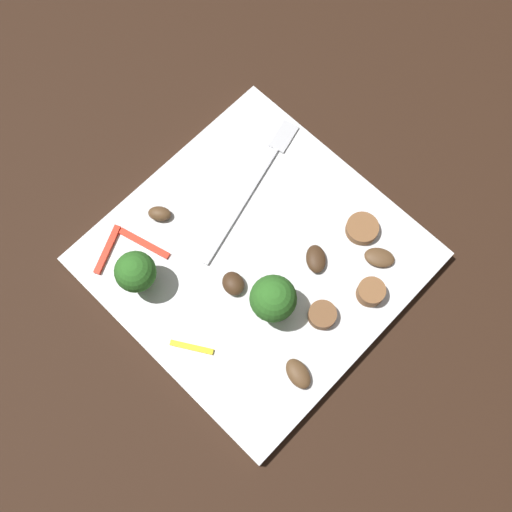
% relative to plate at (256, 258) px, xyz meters
% --- Properties ---
extents(ground_plane, '(1.40, 1.40, 0.00)m').
position_rel_plate_xyz_m(ground_plane, '(0.00, 0.00, -0.01)').
color(ground_plane, black).
extents(plate, '(0.28, 0.28, 0.02)m').
position_rel_plate_xyz_m(plate, '(0.00, 0.00, 0.00)').
color(plate, white).
rests_on(plate, ground_plane).
extents(fork, '(0.18, 0.06, 0.00)m').
position_rel_plate_xyz_m(fork, '(0.06, 0.06, 0.01)').
color(fork, silver).
rests_on(fork, plate).
extents(broccoli_floret_0, '(0.04, 0.04, 0.06)m').
position_rel_plate_xyz_m(broccoli_floret_0, '(-0.03, -0.05, 0.04)').
color(broccoli_floret_0, '#347525').
rests_on(broccoli_floret_0, plate).
extents(broccoli_floret_1, '(0.04, 0.04, 0.06)m').
position_rel_plate_xyz_m(broccoli_floret_1, '(-0.10, 0.06, 0.04)').
color(broccoli_floret_1, '#347525').
rests_on(broccoli_floret_1, plate).
extents(sausage_slice_0, '(0.04, 0.04, 0.01)m').
position_rel_plate_xyz_m(sausage_slice_0, '(0.09, -0.06, 0.01)').
color(sausage_slice_0, brown).
rests_on(sausage_slice_0, plate).
extents(sausage_slice_1, '(0.03, 0.03, 0.02)m').
position_rel_plate_xyz_m(sausage_slice_1, '(0.05, -0.11, 0.02)').
color(sausage_slice_1, brown).
rests_on(sausage_slice_1, plate).
extents(sausage_slice_2, '(0.04, 0.04, 0.01)m').
position_rel_plate_xyz_m(sausage_slice_2, '(0.00, -0.09, 0.01)').
color(sausage_slice_2, brown).
rests_on(sausage_slice_2, plate).
extents(mushroom_0, '(0.03, 0.03, 0.01)m').
position_rel_plate_xyz_m(mushroom_0, '(-0.04, 0.10, 0.01)').
color(mushroom_0, brown).
rests_on(mushroom_0, plate).
extents(mushroom_1, '(0.03, 0.03, 0.01)m').
position_rel_plate_xyz_m(mushroom_1, '(0.04, -0.05, 0.01)').
color(mushroom_1, '#422B19').
rests_on(mushroom_1, plate).
extents(mushroom_2, '(0.03, 0.03, 0.01)m').
position_rel_plate_xyz_m(mushroom_2, '(-0.06, -0.11, 0.01)').
color(mushroom_2, brown).
rests_on(mushroom_2, plate).
extents(mushroom_3, '(0.03, 0.03, 0.01)m').
position_rel_plate_xyz_m(mushroom_3, '(-0.04, -0.01, 0.01)').
color(mushroom_3, '#422B19').
rests_on(mushroom_3, plate).
extents(mushroom_4, '(0.03, 0.04, 0.01)m').
position_rel_plate_xyz_m(mushroom_4, '(0.08, -0.09, 0.01)').
color(mushroom_4, brown).
rests_on(mushroom_4, plate).
extents(pepper_strip_0, '(0.05, 0.03, 0.00)m').
position_rel_plate_xyz_m(pepper_strip_0, '(-0.10, 0.11, 0.01)').
color(pepper_strip_0, red).
rests_on(pepper_strip_0, plate).
extents(pepper_strip_1, '(0.02, 0.06, 0.00)m').
position_rel_plate_xyz_m(pepper_strip_1, '(-0.07, 0.09, 0.01)').
color(pepper_strip_1, red).
rests_on(pepper_strip_1, plate).
extents(pepper_strip_2, '(0.03, 0.04, 0.00)m').
position_rel_plate_xyz_m(pepper_strip_2, '(-0.11, -0.02, 0.01)').
color(pepper_strip_2, yellow).
rests_on(pepper_strip_2, plate).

